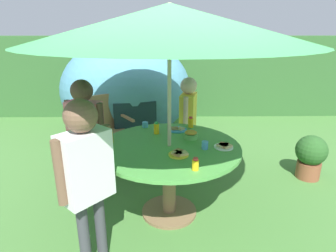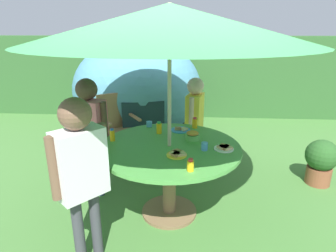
{
  "view_description": "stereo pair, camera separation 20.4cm",
  "coord_description": "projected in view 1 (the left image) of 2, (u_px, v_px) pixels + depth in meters",
  "views": [
    {
      "loc": [
        -0.05,
        -2.52,
        1.81
      ],
      "look_at": [
        -0.01,
        -0.01,
        0.96
      ],
      "focal_mm": 30.34,
      "sensor_mm": 36.0,
      "label": 1
    },
    {
      "loc": [
        0.16,
        -2.51,
        1.81
      ],
      "look_at": [
        -0.01,
        -0.01,
        0.96
      ],
      "focal_mm": 30.34,
      "sensor_mm": 36.0,
      "label": 2
    }
  ],
  "objects": [
    {
      "name": "child_in_pink_shirt",
      "position": [
        85.0,
        125.0,
        2.98
      ],
      "size": [
        0.43,
        0.3,
        1.34
      ],
      "rotation": [
        0.0,
        0.0,
        -0.35
      ],
      "color": "navy",
      "rests_on": "ground_plane"
    },
    {
      "name": "snack_bowl",
      "position": [
        191.0,
        135.0,
        2.89
      ],
      "size": [
        0.15,
        0.15,
        0.09
      ],
      "color": "#66B259",
      "rests_on": "garden_table"
    },
    {
      "name": "plate_far_left",
      "position": [
        179.0,
        154.0,
        2.51
      ],
      "size": [
        0.18,
        0.18,
        0.03
      ],
      "color": "yellow",
      "rests_on": "garden_table"
    },
    {
      "name": "garden_table",
      "position": [
        169.0,
        160.0,
        2.78
      ],
      "size": [
        1.37,
        1.37,
        0.76
      ],
      "color": "brown",
      "rests_on": "ground_plane"
    },
    {
      "name": "hedge_backdrop",
      "position": [
        166.0,
        76.0,
        6.29
      ],
      "size": [
        9.0,
        0.7,
        1.69
      ],
      "primitive_type": "cube",
      "color": "#33602D",
      "rests_on": "ground_plane"
    },
    {
      "name": "dome_tent",
      "position": [
        127.0,
        90.0,
        4.82
      ],
      "size": [
        2.68,
        2.68,
        1.69
      ],
      "rotation": [
        0.0,
        0.0,
        0.24
      ],
      "color": "teal",
      "rests_on": "ground_plane"
    },
    {
      "name": "wooden_chair",
      "position": [
        109.0,
        127.0,
        3.89
      ],
      "size": [
        0.64,
        0.65,
        0.98
      ],
      "rotation": [
        0.0,
        0.0,
        0.6
      ],
      "color": "#93704C",
      "rests_on": "ground_plane"
    },
    {
      "name": "child_in_yellow_shirt",
      "position": [
        188.0,
        112.0,
        3.69
      ],
      "size": [
        0.25,
        0.41,
        1.25
      ],
      "rotation": [
        0.0,
        0.0,
        -1.82
      ],
      "color": "navy",
      "rests_on": "ground_plane"
    },
    {
      "name": "juice_bottle_center_back",
      "position": [
        191.0,
        122.0,
        3.22
      ],
      "size": [
        0.06,
        0.06,
        0.12
      ],
      "color": "yellow",
      "rests_on": "garden_table"
    },
    {
      "name": "patio_umbrella",
      "position": [
        169.0,
        24.0,
        2.37
      ],
      "size": [
        2.48,
        2.48,
        2.02
      ],
      "color": "#B7AD8C",
      "rests_on": "ground_plane"
    },
    {
      "name": "child_in_white_shirt",
      "position": [
        86.0,
        167.0,
        2.04
      ],
      "size": [
        0.39,
        0.4,
        1.38
      ],
      "rotation": [
        0.0,
        0.0,
        0.84
      ],
      "color": "#3F3F47",
      "rests_on": "ground_plane"
    },
    {
      "name": "juice_bottle_center_front",
      "position": [
        110.0,
        137.0,
        2.78
      ],
      "size": [
        0.05,
        0.05,
        0.13
      ],
      "color": "yellow",
      "rests_on": "garden_table"
    },
    {
      "name": "cup_far",
      "position": [
        145.0,
        125.0,
        3.23
      ],
      "size": [
        0.07,
        0.07,
        0.06
      ],
      "primitive_type": "cylinder",
      "color": "#4C99D8",
      "rests_on": "garden_table"
    },
    {
      "name": "plate_near_left",
      "position": [
        224.0,
        146.0,
        2.68
      ],
      "size": [
        0.18,
        0.18,
        0.03
      ],
      "color": "white",
      "rests_on": "garden_table"
    },
    {
      "name": "potted_plant",
      "position": [
        311.0,
        155.0,
        3.57
      ],
      "size": [
        0.38,
        0.38,
        0.57
      ],
      "color": "brown",
      "rests_on": "ground_plane"
    },
    {
      "name": "ground_plane",
      "position": [
        169.0,
        213.0,
        2.97
      ],
      "size": [
        10.0,
        10.0,
        0.02
      ],
      "primitive_type": "cube",
      "color": "#477A38"
    },
    {
      "name": "cup_near",
      "position": [
        205.0,
        145.0,
        2.64
      ],
      "size": [
        0.06,
        0.06,
        0.07
      ],
      "primitive_type": "cylinder",
      "color": "#4C99D8",
      "rests_on": "garden_table"
    },
    {
      "name": "juice_bottle_mid_left",
      "position": [
        195.0,
        164.0,
        2.24
      ],
      "size": [
        0.06,
        0.06,
        0.1
      ],
      "color": "yellow",
      "rests_on": "garden_table"
    },
    {
      "name": "plate_near_right",
      "position": [
        177.0,
        129.0,
        3.14
      ],
      "size": [
        0.21,
        0.21,
        0.03
      ],
      "color": "#338CD8",
      "rests_on": "garden_table"
    },
    {
      "name": "juice_bottle_far_right",
      "position": [
        156.0,
        128.0,
        3.02
      ],
      "size": [
        0.06,
        0.06,
        0.13
      ],
      "color": "yellow",
      "rests_on": "garden_table"
    }
  ]
}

